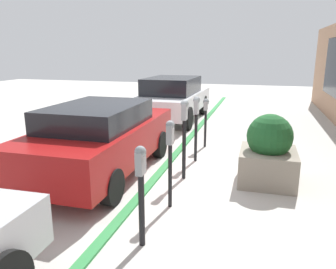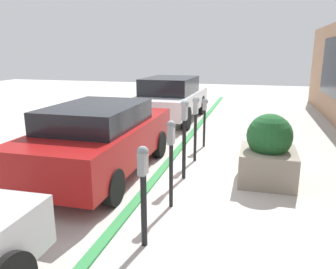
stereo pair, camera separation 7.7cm
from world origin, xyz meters
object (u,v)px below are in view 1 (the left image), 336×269
parking_meter_nearest (141,182)px  parked_car_rear (173,98)px  parking_meter_second (170,148)px  parked_car_middle (101,137)px  planter_box (268,153)px  parking_meter_farthest (206,112)px  parking_meter_fourth (196,116)px  parking_meter_middle (184,127)px

parking_meter_nearest → parked_car_rear: bearing=12.2°
parking_meter_nearest → parked_car_rear: (7.99, 1.72, -0.05)m
parking_meter_second → parked_car_middle: bearing=58.0°
planter_box → parked_car_rear: (5.30, 3.32, 0.25)m
parking_meter_farthest → parked_car_middle: size_ratio=0.30×
parking_meter_fourth → parked_car_rear: bearing=21.4°
parking_meter_second → planter_box: 2.20m
parking_meter_middle → planter_box: (0.25, -1.60, -0.48)m
parking_meter_nearest → parking_meter_fourth: 3.58m
parked_car_middle → parked_car_rear: (5.71, 0.01, 0.06)m
parking_meter_farthest → parked_car_middle: bearing=145.4°
parking_meter_fourth → parking_meter_farthest: bearing=-0.8°
parking_meter_fourth → planter_box: 1.88m
parking_meter_middle → parking_meter_fourth: bearing=-0.7°
planter_box → parking_meter_fourth: bearing=60.9°
parking_meter_farthest → parked_car_middle: (-2.53, 1.74, -0.17)m
parked_car_middle → parked_car_rear: parked_car_rear is taller
parking_meter_nearest → parking_meter_farthest: (4.80, -0.03, 0.06)m
parking_meter_middle → parking_meter_fourth: size_ratio=1.05×
parking_meter_second → parking_meter_fourth: size_ratio=0.96×
parking_meter_second → parking_meter_farthest: (3.63, 0.03, -0.05)m
parked_car_rear → parked_car_middle: bearing=-178.9°
parking_meter_middle → parked_car_middle: parking_meter_middle is taller
parking_meter_middle → parking_meter_farthest: (2.37, -0.03, -0.12)m
parking_meter_farthest → parked_car_rear: parked_car_rear is taller
parking_meter_middle → parked_car_middle: bearing=95.2°
parking_meter_fourth → parked_car_rear: parked_car_rear is taller
parked_car_middle → parking_meter_second: bearing=-122.3°
parking_meter_farthest → parked_car_middle: 3.07m
parking_meter_fourth → parked_car_middle: (-1.30, 1.72, -0.29)m
parking_meter_farthest → parked_car_rear: bearing=28.7°
parking_meter_second → planter_box: parking_meter_second is taller
parking_meter_second → parking_meter_farthest: bearing=0.5°
parked_car_rear → parking_meter_farthest: bearing=-150.3°
parking_meter_middle → parked_car_rear: size_ratio=0.34×
parking_meter_middle → planter_box: 1.69m
planter_box → parked_car_middle: 3.34m
parking_meter_second → parking_meter_farthest: 3.63m
parking_meter_nearest → planter_box: parking_meter_nearest is taller
planter_box → parked_car_rear: bearing=32.0°
parking_meter_farthest → parked_car_rear: 3.63m
parking_meter_fourth → parking_meter_farthest: (1.23, -0.02, -0.11)m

